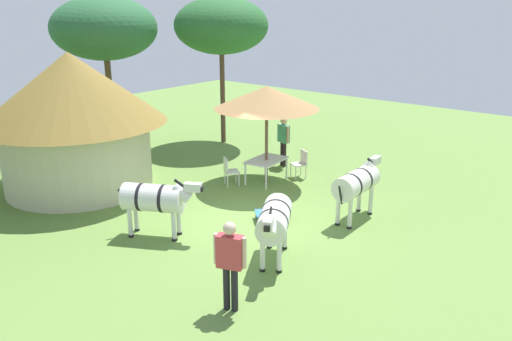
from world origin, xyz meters
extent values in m
plane|color=olive|center=(0.00, 0.00, 0.00)|extent=(36.00, 36.00, 0.00)
cylinder|color=beige|center=(-1.41, 5.62, 1.02)|extent=(4.36, 4.36, 2.04)
cone|color=olive|center=(-1.41, 5.62, 3.08)|extent=(5.47, 5.47, 2.07)
cylinder|color=brown|center=(2.59, 1.47, 1.18)|extent=(0.10, 0.10, 2.37)
cone|color=#A07748|center=(2.59, 1.47, 2.71)|extent=(3.21, 3.21, 0.68)
cube|color=silver|center=(2.59, 1.47, 0.72)|extent=(1.44, 1.02, 0.04)
cylinder|color=silver|center=(1.94, 1.79, 0.35)|extent=(0.06, 0.06, 0.70)
cylinder|color=silver|center=(3.16, 1.92, 0.35)|extent=(0.06, 0.06, 0.70)
cylinder|color=silver|center=(2.02, 1.02, 0.35)|extent=(0.06, 0.06, 0.70)
cylinder|color=silver|center=(3.24, 1.15, 0.35)|extent=(0.06, 0.06, 0.70)
cube|color=silver|center=(3.57, 0.92, 0.45)|extent=(0.58, 0.59, 0.04)
cube|color=silver|center=(3.74, 0.83, 0.68)|extent=(0.25, 0.40, 0.45)
cylinder|color=silver|center=(3.32, 0.84, 0.23)|extent=(0.04, 0.04, 0.45)
cylinder|color=silver|center=(3.51, 1.17, 0.23)|extent=(0.04, 0.04, 0.45)
cylinder|color=silver|center=(3.64, 0.66, 0.23)|extent=(0.04, 0.04, 0.45)
cylinder|color=silver|center=(3.82, 1.00, 0.23)|extent=(0.04, 0.04, 0.45)
cube|color=white|center=(1.66, 2.10, 0.45)|extent=(0.59, 0.60, 0.04)
cube|color=white|center=(1.50, 2.21, 0.68)|extent=(0.28, 0.39, 0.45)
cylinder|color=white|center=(1.91, 2.16, 0.23)|extent=(0.04, 0.04, 0.45)
cylinder|color=white|center=(1.70, 1.84, 0.23)|extent=(0.04, 0.04, 0.45)
cylinder|color=white|center=(1.61, 2.36, 0.23)|extent=(0.04, 0.04, 0.45)
cylinder|color=white|center=(1.40, 2.04, 0.23)|extent=(0.04, 0.04, 0.45)
cylinder|color=black|center=(4.25, 1.98, 0.43)|extent=(0.13, 0.13, 0.86)
cylinder|color=black|center=(4.30, 2.12, 0.43)|extent=(0.13, 0.13, 0.86)
cube|color=#3C8663|center=(4.27, 2.05, 1.16)|extent=(0.36, 0.51, 0.61)
cylinder|color=tan|center=(4.18, 1.80, 1.18)|extent=(0.09, 0.09, 0.57)
cylinder|color=tan|center=(4.37, 2.29, 1.18)|extent=(0.09, 0.09, 0.57)
sphere|color=tan|center=(4.27, 2.05, 1.60)|extent=(0.23, 0.23, 0.23)
cylinder|color=black|center=(-3.51, -2.40, 0.44)|extent=(0.13, 0.13, 0.89)
cylinder|color=black|center=(-3.46, -2.55, 0.44)|extent=(0.13, 0.13, 0.89)
cube|color=#B63940|center=(-3.49, -2.47, 1.20)|extent=(0.38, 0.53, 0.63)
cylinder|color=beige|center=(-3.58, -2.22, 1.22)|extent=(0.09, 0.09, 0.59)
cylinder|color=beige|center=(-3.39, -2.73, 1.22)|extent=(0.09, 0.09, 0.59)
sphere|color=beige|center=(-3.49, -2.47, 1.66)|extent=(0.24, 0.24, 0.24)
cube|color=teal|center=(0.16, -0.44, 0.22)|extent=(0.76, 0.76, 0.03)
cube|color=silver|center=(0.36, -0.63, 0.44)|extent=(0.75, 0.75, 0.32)
cube|color=silver|center=(0.02, -0.66, 0.11)|extent=(0.47, 0.45, 0.22)
cube|color=silver|center=(0.38, -0.29, 0.11)|extent=(0.47, 0.45, 0.22)
cylinder|color=silver|center=(1.70, -2.18, 1.03)|extent=(1.56, 0.66, 0.62)
cylinder|color=black|center=(1.39, -2.19, 1.03)|extent=(0.10, 0.64, 0.64)
cylinder|color=black|center=(1.98, -2.17, 1.03)|extent=(0.10, 0.64, 0.64)
cylinder|color=silver|center=(2.47, -2.16, 1.21)|extent=(0.54, 0.29, 0.49)
cube|color=silver|center=(2.75, -2.15, 1.37)|extent=(0.40, 0.19, 0.20)
cube|color=black|center=(2.93, -2.15, 1.34)|extent=(0.12, 0.12, 0.12)
cube|color=black|center=(2.47, -2.16, 1.41)|extent=(0.37, 0.05, 0.28)
cylinder|color=silver|center=(2.28, -1.99, 0.40)|extent=(0.11, 0.11, 0.80)
cylinder|color=black|center=(2.28, -1.99, 0.03)|extent=(0.13, 0.13, 0.06)
cylinder|color=silver|center=(2.29, -2.34, 0.40)|extent=(0.11, 0.11, 0.80)
cylinder|color=black|center=(2.29, -2.34, 0.03)|extent=(0.13, 0.13, 0.06)
cylinder|color=silver|center=(1.11, -2.03, 0.40)|extent=(0.11, 0.11, 0.80)
cylinder|color=black|center=(1.11, -2.03, 0.03)|extent=(0.13, 0.13, 0.06)
cylinder|color=silver|center=(1.12, -2.37, 0.40)|extent=(0.11, 0.11, 0.80)
cylinder|color=black|center=(1.12, -2.37, 0.03)|extent=(0.13, 0.13, 0.06)
cylinder|color=black|center=(0.88, -2.20, 0.93)|extent=(0.24, 0.06, 0.53)
cylinder|color=silver|center=(-1.41, -1.90, 0.99)|extent=(1.59, 1.29, 0.65)
cylinder|color=black|center=(-1.16, -1.75, 0.99)|extent=(0.40, 0.61, 0.66)
cylinder|color=black|center=(-1.63, -2.03, 0.99)|extent=(0.40, 0.61, 0.66)
cylinder|color=silver|center=(-2.04, -2.27, 1.17)|extent=(0.61, 0.52, 0.50)
cube|color=silver|center=(-2.28, -2.41, 1.33)|extent=(0.44, 0.36, 0.20)
cube|color=black|center=(-2.43, -2.50, 1.30)|extent=(0.16, 0.16, 0.12)
cube|color=black|center=(-2.04, -2.27, 1.37)|extent=(0.34, 0.22, 0.28)
cylinder|color=silver|center=(-1.80, -2.33, 0.37)|extent=(0.11, 0.11, 0.75)
cylinder|color=black|center=(-1.80, -2.33, 0.03)|extent=(0.13, 0.13, 0.06)
cylinder|color=silver|center=(-1.98, -2.02, 0.37)|extent=(0.11, 0.11, 0.75)
cylinder|color=black|center=(-1.98, -2.02, 0.03)|extent=(0.13, 0.13, 0.06)
cylinder|color=silver|center=(-0.84, -1.77, 0.37)|extent=(0.11, 0.11, 0.75)
cylinder|color=black|center=(-0.84, -1.77, 0.03)|extent=(0.13, 0.13, 0.06)
cylinder|color=silver|center=(-1.02, -1.47, 0.37)|extent=(0.11, 0.11, 0.75)
cylinder|color=black|center=(-1.02, -1.47, 0.03)|extent=(0.13, 0.13, 0.06)
cylinder|color=black|center=(-0.74, -1.51, 0.89)|extent=(0.23, 0.16, 0.53)
cylinder|color=silver|center=(-2.27, 1.11, 0.99)|extent=(1.28, 1.60, 0.66)
cylinder|color=black|center=(-2.41, 1.37, 0.99)|extent=(0.63, 0.39, 0.68)
cylinder|color=black|center=(-2.14, 0.88, 0.99)|extent=(0.63, 0.39, 0.68)
cylinder|color=silver|center=(-1.92, 0.47, 1.17)|extent=(0.52, 0.62, 0.50)
cube|color=silver|center=(-1.79, 0.23, 1.33)|extent=(0.35, 0.44, 0.20)
cube|color=black|center=(-1.70, 0.07, 1.30)|extent=(0.16, 0.16, 0.12)
cube|color=black|center=(-1.92, 0.47, 1.37)|extent=(0.21, 0.34, 0.28)
cylinder|color=silver|center=(-1.84, 0.71, 0.37)|extent=(0.11, 0.11, 0.74)
cylinder|color=black|center=(-1.84, 0.71, 0.03)|extent=(0.13, 0.13, 0.06)
cylinder|color=silver|center=(-2.17, 0.54, 0.37)|extent=(0.11, 0.11, 0.74)
cylinder|color=black|center=(-2.17, 0.54, 0.03)|extent=(0.13, 0.13, 0.06)
cylinder|color=silver|center=(-2.38, 1.69, 0.37)|extent=(0.11, 0.11, 0.74)
cylinder|color=black|center=(-2.38, 1.69, 0.03)|extent=(0.13, 0.13, 0.06)
cylinder|color=silver|center=(-2.70, 1.52, 0.37)|extent=(0.11, 0.11, 0.74)
cylinder|color=black|center=(-2.70, 1.52, 0.03)|extent=(0.13, 0.13, 0.06)
cylinder|color=black|center=(-2.64, 1.80, 0.89)|extent=(0.16, 0.23, 0.53)
cylinder|color=brown|center=(5.35, 5.87, 1.80)|extent=(0.19, 0.19, 3.60)
ellipsoid|color=#28612E|center=(5.35, 5.87, 4.59)|extent=(3.61, 3.61, 2.17)
cylinder|color=brown|center=(1.99, 8.59, 1.74)|extent=(0.23, 0.23, 3.48)
ellipsoid|color=#296036|center=(1.99, 8.59, 4.54)|extent=(3.87, 3.87, 2.32)
camera|label=1|loc=(-9.69, -8.15, 5.50)|focal=36.36mm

